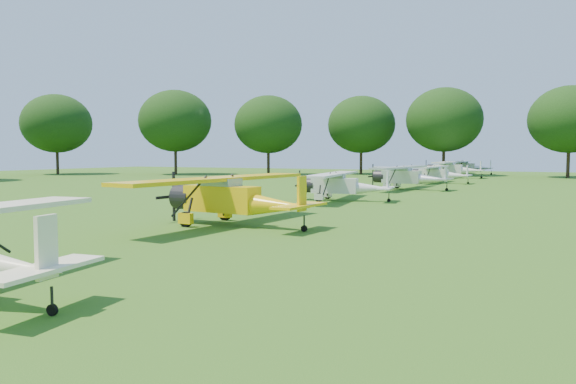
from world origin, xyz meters
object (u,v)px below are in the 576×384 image
at_px(aircraft_4, 407,175).
at_px(aircraft_5, 438,172).
at_px(aircraft_2, 232,195).
at_px(golf_cart, 382,176).
at_px(aircraft_3, 341,183).
at_px(aircraft_6, 452,168).
at_px(aircraft_7, 467,166).

distance_m(aircraft_4, aircraft_5, 12.03).
xyz_separation_m(aircraft_2, golf_cart, (-5.51, 42.34, -0.84)).
bearing_deg(aircraft_2, aircraft_5, 93.10).
relative_size(aircraft_3, aircraft_6, 0.89).
xyz_separation_m(aircraft_7, golf_cart, (-5.81, -26.32, -0.77)).
distance_m(aircraft_6, golf_cart, 13.48).
height_order(aircraft_3, aircraft_6, aircraft_6).
distance_m(aircraft_3, aircraft_6, 39.62).
height_order(aircraft_3, aircraft_7, aircraft_7).
distance_m(aircraft_2, aircraft_4, 28.55).
bearing_deg(aircraft_4, golf_cart, 119.19).
relative_size(aircraft_2, aircraft_6, 1.03).
bearing_deg(aircraft_6, aircraft_4, -88.65).
height_order(aircraft_4, aircraft_7, aircraft_7).
relative_size(aircraft_5, aircraft_6, 0.87).
bearing_deg(aircraft_7, aircraft_3, -93.86).
bearing_deg(aircraft_3, aircraft_6, 80.88).
relative_size(aircraft_7, golf_cart, 5.49).
height_order(aircraft_2, golf_cart, aircraft_2).
bearing_deg(aircraft_5, aircraft_3, -91.22).
distance_m(aircraft_3, aircraft_5, 25.83).
distance_m(aircraft_2, golf_cart, 42.71).
distance_m(aircraft_3, aircraft_4, 13.81).
bearing_deg(golf_cart, aircraft_4, -70.83).
bearing_deg(aircraft_4, aircraft_5, 92.15).
height_order(aircraft_5, golf_cart, aircraft_5).
xyz_separation_m(aircraft_4, aircraft_6, (-0.45, 25.85, 0.05)).
bearing_deg(golf_cart, aircraft_3, -85.06).
bearing_deg(aircraft_6, aircraft_7, 91.21).
bearing_deg(aircraft_6, golf_cart, -116.22).
bearing_deg(aircraft_2, golf_cart, 102.45).
bearing_deg(aircraft_3, aircraft_2, -97.26).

